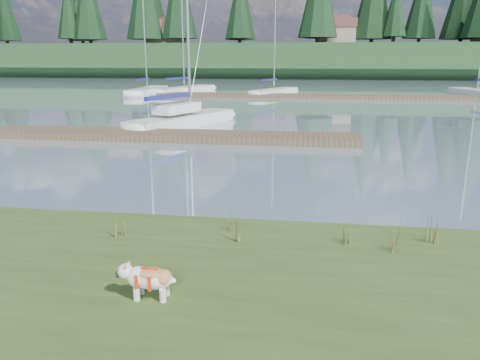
# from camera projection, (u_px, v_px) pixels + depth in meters

# --- Properties ---
(ground) EXTENTS (200.00, 200.00, 0.00)m
(ground) POSITION_uv_depth(u_px,v_px,m) (286.00, 98.00, 39.52)
(ground) COLOR #7C92A0
(ground) RESTS_ON ground
(ridge) EXTENTS (200.00, 20.00, 5.00)m
(ridge) POSITION_uv_depth(u_px,v_px,m) (298.00, 61.00, 79.99)
(ridge) COLOR #193219
(ridge) RESTS_ON ground
(bulldog) EXTENTS (0.77, 0.34, 0.46)m
(bulldog) POSITION_uv_depth(u_px,v_px,m) (149.00, 278.00, 6.14)
(bulldog) COLOR silver
(bulldog) RESTS_ON bank
(sailboat_main) EXTENTS (4.59, 7.78, 11.37)m
(sailboat_main) POSITION_uv_depth(u_px,v_px,m) (190.00, 117.00, 23.95)
(sailboat_main) COLOR silver
(sailboat_main) RESTS_ON ground
(dock_near) EXTENTS (16.00, 2.00, 0.30)m
(dock_near) POSITION_uv_depth(u_px,v_px,m) (168.00, 136.00, 19.94)
(dock_near) COLOR #4C3D2C
(dock_near) RESTS_ON ground
(dock_far) EXTENTS (26.00, 2.20, 0.30)m
(dock_far) POSITION_uv_depth(u_px,v_px,m) (309.00, 96.00, 39.20)
(dock_far) COLOR #4C3D2C
(dock_far) RESTS_ON ground
(sailboat_bg_0) EXTENTS (1.71, 8.42, 12.15)m
(sailboat_bg_0) POSITION_uv_depth(u_px,v_px,m) (150.00, 90.00, 43.69)
(sailboat_bg_0) COLOR silver
(sailboat_bg_0) RESTS_ON ground
(sailboat_bg_1) EXTENTS (4.97, 8.90, 13.17)m
(sailboat_bg_1) POSITION_uv_depth(u_px,v_px,m) (189.00, 89.00, 45.17)
(sailboat_bg_1) COLOR silver
(sailboat_bg_1) RESTS_ON ground
(sailboat_bg_2) EXTENTS (4.44, 6.90, 10.68)m
(sailboat_bg_2) POSITION_uv_depth(u_px,v_px,m) (277.00, 91.00, 42.18)
(sailboat_bg_2) COLOR silver
(sailboat_bg_2) RESTS_ON ground
(sailboat_bg_4) EXTENTS (3.28, 7.97, 11.56)m
(sailboat_bg_4) POSITION_uv_depth(u_px,v_px,m) (472.00, 92.00, 41.53)
(sailboat_bg_4) COLOR silver
(sailboat_bg_4) RESTS_ON ground
(weed_0) EXTENTS (0.17, 0.14, 0.70)m
(weed_0) POSITION_uv_depth(u_px,v_px,m) (238.00, 226.00, 7.97)
(weed_0) COLOR #475B23
(weed_0) RESTS_ON bank
(weed_1) EXTENTS (0.17, 0.14, 0.56)m
(weed_1) POSITION_uv_depth(u_px,v_px,m) (232.00, 218.00, 8.56)
(weed_1) COLOR #475B23
(weed_1) RESTS_ON bank
(weed_2) EXTENTS (0.17, 0.14, 0.76)m
(weed_2) POSITION_uv_depth(u_px,v_px,m) (396.00, 233.00, 7.61)
(weed_2) COLOR #475B23
(weed_2) RESTS_ON bank
(weed_3) EXTENTS (0.17, 0.14, 0.56)m
(weed_3) POSITION_uv_depth(u_px,v_px,m) (122.00, 224.00, 8.26)
(weed_3) COLOR #475B23
(weed_3) RESTS_ON bank
(weed_4) EXTENTS (0.17, 0.14, 0.47)m
(weed_4) POSITION_uv_depth(u_px,v_px,m) (348.00, 233.00, 7.94)
(weed_4) COLOR #475B23
(weed_4) RESTS_ON bank
(weed_5) EXTENTS (0.17, 0.14, 0.62)m
(weed_5) POSITION_uv_depth(u_px,v_px,m) (433.00, 229.00, 7.95)
(weed_5) COLOR #475B23
(weed_5) RESTS_ON bank
(mud_lip) EXTENTS (60.00, 0.50, 0.14)m
(mud_lip) POSITION_uv_depth(u_px,v_px,m) (209.00, 232.00, 9.28)
(mud_lip) COLOR #33281C
(mud_lip) RESTS_ON ground
(conifer_1) EXTENTS (4.40, 4.40, 11.30)m
(conifer_1) POSITION_uv_depth(u_px,v_px,m) (68.00, 9.00, 81.29)
(conifer_1) COLOR #382619
(conifer_1) RESTS_ON ridge
(conifer_3) EXTENTS (4.84, 4.84, 12.25)m
(conifer_3) POSITION_uv_depth(u_px,v_px,m) (239.00, 4.00, 78.02)
(conifer_3) COLOR #382619
(conifer_3) RESTS_ON ridge
(conifer_5) EXTENTS (3.96, 3.96, 10.35)m
(conifer_5) POSITION_uv_depth(u_px,v_px,m) (396.00, 7.00, 72.92)
(conifer_5) COLOR #382619
(conifer_5) RESTS_ON ridge
(house_0) EXTENTS (6.30, 5.30, 4.65)m
(house_0) POSITION_uv_depth(u_px,v_px,m) (168.00, 32.00, 78.90)
(house_0) COLOR gray
(house_0) RESTS_ON ridge
(house_1) EXTENTS (6.30, 5.30, 4.65)m
(house_1) POSITION_uv_depth(u_px,v_px,m) (336.00, 31.00, 76.02)
(house_1) COLOR gray
(house_1) RESTS_ON ridge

